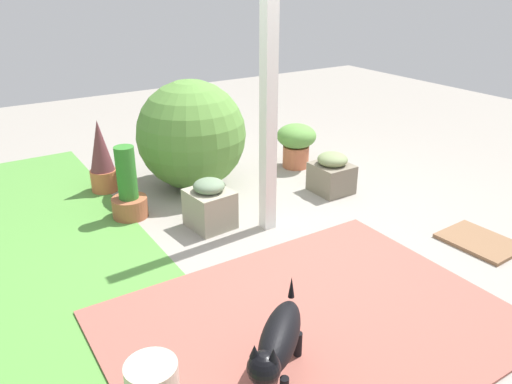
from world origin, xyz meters
name	(u,v)px	position (x,y,z in m)	size (l,w,h in m)	color
ground_plane	(297,238)	(0.00, 0.00, 0.00)	(12.00, 12.00, 0.00)	gray
brick_path	(311,324)	(-0.93, 0.59, 0.01)	(1.80, 2.40, 0.02)	#9E574B
porch_pillar	(269,92)	(0.31, 0.09, 1.15)	(0.10, 0.10, 2.29)	white
stone_planter_nearest	(332,174)	(0.59, -0.85, 0.19)	(0.37, 0.34, 0.40)	#7A705E
stone_planter_mid	(210,205)	(0.57, 0.49, 0.20)	(0.39, 0.37, 0.43)	#9D9680
round_shrub	(191,135)	(1.46, 0.21, 0.53)	(1.07, 1.07, 1.07)	#57893A
terracotta_pot_broad	(296,142)	(1.33, -0.98, 0.29)	(0.43, 0.43, 0.48)	#C16847
terracotta_pot_spiky	(101,158)	(1.81, 1.01, 0.34)	(0.26, 0.26, 0.72)	#CB6940
terracotta_pot_tall	(128,192)	(1.12, 1.00, 0.23)	(0.31, 0.31, 0.65)	#A3593A
dog	(278,342)	(-1.21, 1.04, 0.28)	(0.55, 0.59, 0.47)	black
doormat	(480,242)	(-0.85, -1.18, 0.01)	(0.57, 0.44, 0.03)	#855F42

